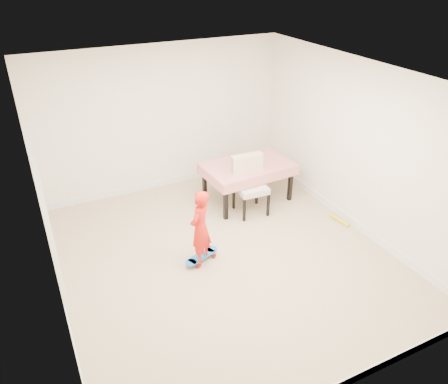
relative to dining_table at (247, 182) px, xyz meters
name	(u,v)px	position (x,y,z in m)	size (l,w,h in m)	color
ground	(224,256)	(-1.11, -1.32, -0.35)	(5.00, 5.00, 0.00)	tan
ceiling	(224,79)	(-1.11, -1.32, 2.23)	(4.50, 5.00, 0.04)	white
wall_back	(162,120)	(-1.11, 1.16, 0.95)	(4.50, 0.04, 2.60)	white
wall_front	(350,293)	(-1.11, -3.80, 0.95)	(4.50, 0.04, 2.60)	white
wall_left	(45,217)	(-3.34, -1.32, 0.95)	(0.04, 5.00, 2.60)	white
wall_right	(356,147)	(1.12, -1.32, 0.95)	(0.04, 5.00, 2.60)	white
door	(47,224)	(-3.33, -1.02, 0.68)	(0.10, 0.94, 2.11)	white
baseboard_back	(166,182)	(-1.11, 1.17, -0.29)	(4.50, 0.02, 0.12)	white
baseboard_left	(63,301)	(-3.35, -1.32, -0.29)	(0.02, 5.00, 0.12)	white
baseboard_right	(346,217)	(1.13, -1.32, -0.29)	(0.02, 5.00, 0.12)	white
dining_table	(247,182)	(0.00, 0.00, 0.00)	(1.49, 0.94, 0.69)	#AD090D
dining_chair	(251,186)	(-0.15, -0.40, 0.14)	(0.54, 0.62, 0.98)	beige
skateboard	(202,258)	(-1.44, -1.26, -0.30)	(0.58, 0.21, 0.09)	blue
child	(200,230)	(-1.46, -1.31, 0.21)	(0.41, 0.27, 1.12)	red
foam_toy	(340,220)	(1.01, -1.32, -0.32)	(0.06, 0.06, 0.40)	yellow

